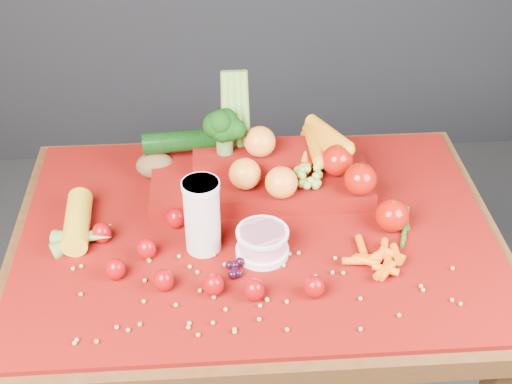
{
  "coord_description": "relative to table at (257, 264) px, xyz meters",
  "views": [
    {
      "loc": [
        -0.09,
        -1.24,
        1.77
      ],
      "look_at": [
        0.0,
        0.02,
        0.85
      ],
      "focal_mm": 50.0,
      "sensor_mm": 36.0,
      "label": 1
    }
  ],
  "objects": [
    {
      "name": "potato",
      "position": [
        -0.23,
        0.22,
        0.14
      ],
      "size": [
        0.1,
        0.07,
        0.07
      ],
      "primitive_type": "ellipsoid",
      "color": "#503721",
      "rests_on": "red_cloth"
    },
    {
      "name": "red_cloth",
      "position": [
        0.0,
        0.0,
        0.1
      ],
      "size": [
        1.05,
        0.75,
        0.01
      ],
      "primitive_type": "cube",
      "color": "#650307",
      "rests_on": "table"
    },
    {
      "name": "yogurt_bowl",
      "position": [
        0.01,
        -0.09,
        0.14
      ],
      "size": [
        0.11,
        0.11,
        0.06
      ],
      "rotation": [
        0.0,
        0.0,
        -0.22
      ],
      "color": "silver",
      "rests_on": "red_cloth"
    },
    {
      "name": "green_bean_pile",
      "position": [
        0.32,
        -0.01,
        0.11
      ],
      "size": [
        0.14,
        0.12,
        0.01
      ],
      "primitive_type": null,
      "color": "#285413",
      "rests_on": "red_cloth"
    },
    {
      "name": "table",
      "position": [
        0.0,
        0.0,
        0.0
      ],
      "size": [
        1.1,
        0.8,
        0.75
      ],
      "color": "#351B0C",
      "rests_on": "ground"
    },
    {
      "name": "corn_ear",
      "position": [
        -0.39,
        -0.01,
        0.13
      ],
      "size": [
        0.19,
        0.24,
        0.06
      ],
      "rotation": [
        0.0,
        0.0,
        1.63
      ],
      "color": "yellow",
      "rests_on": "red_cloth"
    },
    {
      "name": "milk_glass",
      "position": [
        -0.12,
        -0.06,
        0.2
      ],
      "size": [
        0.08,
        0.08,
        0.17
      ],
      "rotation": [
        0.0,
        0.0,
        -0.05
      ],
      "color": "beige",
      "rests_on": "red_cloth"
    },
    {
      "name": "baby_carrot_pile",
      "position": [
        0.24,
        -0.13,
        0.12
      ],
      "size": [
        0.18,
        0.17,
        0.03
      ],
      "primitive_type": null,
      "color": "#E65508",
      "rests_on": "red_cloth"
    },
    {
      "name": "strawberry_scatter",
      "position": [
        -0.16,
        -0.13,
        0.13
      ],
      "size": [
        0.48,
        0.28,
        0.05
      ],
      "color": "#990010",
      "rests_on": "red_cloth"
    },
    {
      "name": "soybean_scatter",
      "position": [
        0.0,
        -0.2,
        0.11
      ],
      "size": [
        0.84,
        0.24,
        0.01
      ],
      "primitive_type": null,
      "color": "#9C8943",
      "rests_on": "red_cloth"
    },
    {
      "name": "produce_mound",
      "position": [
        0.04,
        0.16,
        0.17
      ],
      "size": [
        0.6,
        0.36,
        0.27
      ],
      "color": "#650307",
      "rests_on": "red_cloth"
    },
    {
      "name": "dark_grape_cluster",
      "position": [
        -0.04,
        -0.14,
        0.12
      ],
      "size": [
        0.06,
        0.05,
        0.03
      ],
      "primitive_type": null,
      "color": "black",
      "rests_on": "red_cloth"
    }
  ]
}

